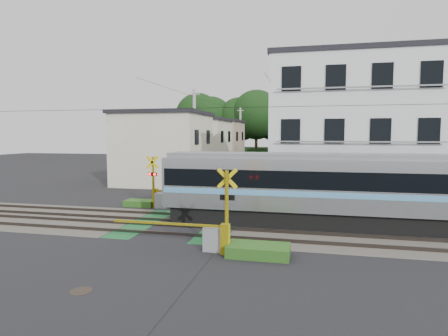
% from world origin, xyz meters
% --- Properties ---
extents(ground, '(120.00, 120.00, 0.00)m').
position_xyz_m(ground, '(0.00, 0.00, 0.00)').
color(ground, black).
extents(track_bed, '(120.00, 120.00, 0.14)m').
position_xyz_m(track_bed, '(0.00, 0.00, 0.04)').
color(track_bed, '#47423A').
rests_on(track_bed, ground).
extents(commuter_train, '(16.44, 2.60, 3.42)m').
position_xyz_m(commuter_train, '(7.26, 1.20, 1.81)').
color(commuter_train, black).
rests_on(commuter_train, ground).
extents(crossing_signal_near, '(4.74, 0.65, 3.09)m').
position_xyz_m(crossing_signal_near, '(2.59, -3.65, 0.71)').
color(crossing_signal_near, yellow).
rests_on(crossing_signal_near, ground).
extents(crossing_signal_far, '(4.74, 0.65, 3.09)m').
position_xyz_m(crossing_signal_far, '(-2.59, 3.65, 0.71)').
color(crossing_signal_far, yellow).
rests_on(crossing_signal_far, ground).
extents(apartment_block, '(10.20, 8.36, 9.30)m').
position_xyz_m(apartment_block, '(8.50, 9.49, 4.66)').
color(apartment_block, white).
rests_on(apartment_block, ground).
extents(houses_row, '(22.07, 31.35, 6.80)m').
position_xyz_m(houses_row, '(0.25, 25.92, 3.24)').
color(houses_row, silver).
rests_on(houses_row, ground).
extents(tree_hill, '(40.00, 13.66, 11.82)m').
position_xyz_m(tree_hill, '(-1.38, 48.15, 5.85)').
color(tree_hill, black).
rests_on(tree_hill, ground).
extents(catenary, '(60.00, 5.04, 7.00)m').
position_xyz_m(catenary, '(6.00, 0.03, 3.70)').
color(catenary, '#2D2D33').
rests_on(catenary, ground).
extents(utility_poles, '(7.90, 42.00, 8.00)m').
position_xyz_m(utility_poles, '(-1.05, 23.01, 4.08)').
color(utility_poles, '#A5A5A0').
rests_on(utility_poles, ground).
extents(pedestrian, '(0.60, 0.44, 1.52)m').
position_xyz_m(pedestrian, '(-0.20, 29.77, 0.76)').
color(pedestrian, black).
rests_on(pedestrian, ground).
extents(manhole_cover, '(0.61, 0.61, 0.02)m').
position_xyz_m(manhole_cover, '(-0.14, -7.90, 0.01)').
color(manhole_cover, '#2D261E').
rests_on(manhole_cover, ground).
extents(weed_patches, '(10.25, 8.80, 0.40)m').
position_xyz_m(weed_patches, '(1.76, -0.09, 0.18)').
color(weed_patches, '#2D5E1E').
rests_on(weed_patches, ground).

